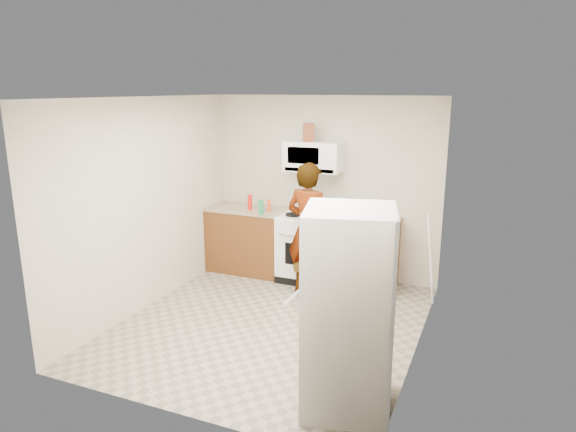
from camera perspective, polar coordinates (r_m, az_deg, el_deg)
The scene contains 20 objects.
floor at distance 5.94m, azimuth -1.84°, elevation -11.87°, with size 3.60×3.60×0.00m, color gray.
back_wall at distance 7.13m, azimuth 4.08°, elevation 3.16°, with size 3.20×0.02×2.50m, color beige.
right_wall at distance 5.07m, azimuth 14.63°, elevation -1.79°, with size 0.02×3.60×2.50m, color beige.
cabinet_left at distance 7.45m, azimuth -4.38°, elevation -2.71°, with size 1.12×0.62×0.90m, color brown.
counter_left at distance 7.33m, azimuth -4.45°, elevation 0.80°, with size 1.14×0.64×0.04m, color tan.
cabinet_right at distance 6.87m, azimuth 8.54°, elevation -4.29°, with size 0.80×0.62×0.90m, color brown.
counter_right at distance 6.74m, azimuth 8.69°, elevation -0.51°, with size 0.82×0.64×0.04m, color tan.
gas_range at distance 7.07m, azimuth 2.40°, elevation -3.31°, with size 0.76×0.65×1.13m.
microwave at distance 6.92m, azimuth 2.87°, elevation 6.63°, with size 0.76×0.38×0.40m, color white.
person at distance 6.46m, azimuth 2.33°, elevation -1.54°, with size 0.63×0.41×1.72m, color tan.
fridge at distance 4.22m, azimuth 6.65°, elevation -10.46°, with size 0.70×0.70×1.70m, color silver.
kettle at distance 6.90m, azimuth 9.79°, elevation 0.78°, with size 0.16×0.16×0.19m, color silver.
jug at distance 6.87m, azimuth 2.29°, elevation 9.26°, with size 0.14×0.14×0.24m, color brown.
saucepan at distance 7.14m, azimuth 1.99°, elevation 1.22°, with size 0.20×0.20×0.11m, color #B8B8BC.
tray at distance 6.76m, azimuth 3.23°, elevation 0.01°, with size 0.25×0.16×0.05m, color silver.
bottle_spray at distance 7.17m, azimuth -4.25°, elevation 1.52°, with size 0.06×0.06×0.21m, color red.
bottle_hot_sauce at distance 7.06m, azimuth -2.12°, elevation 1.14°, with size 0.05×0.05×0.16m, color #E84D19.
bottle_green_cap at distance 6.88m, azimuth -3.01°, elevation 0.98°, with size 0.06×0.06×0.21m, color #18863B.
pot_lid at distance 7.15m, azimuth -2.49°, elevation 0.68°, with size 0.22×0.22×0.01m, color white.
broom at distance 6.37m, azimuth 15.57°, elevation -4.80°, with size 0.03×0.03×1.19m, color white.
Camera 1 is at (2.24, -4.85, 2.60)m, focal length 32.00 mm.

